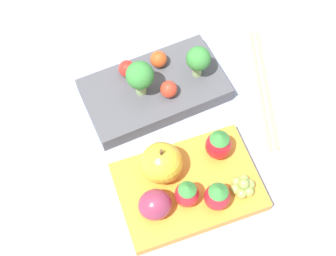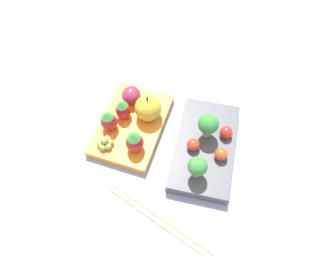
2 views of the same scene
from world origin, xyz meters
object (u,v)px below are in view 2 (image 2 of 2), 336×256
object	(u,v)px
broccoli_floret_1	(198,167)
plum	(131,95)
cherry_tomato_0	(221,154)
strawberry_0	(123,110)
apple	(148,108)
bento_box_savoury	(205,146)
cherry_tomato_2	(226,132)
grape_cluster	(105,143)
cherry_tomato_1	(193,145)
bento_box_fruit	(133,123)
broccoli_floret_0	(208,125)
chopsticks_pair	(159,220)
strawberry_2	(109,121)
strawberry_1	(135,142)

from	to	relation	value
broccoli_floret_1	plum	xyz separation A→B (m)	(-0.11, -0.18, -0.02)
cherry_tomato_0	strawberry_0	xyz separation A→B (m)	(-0.03, -0.21, 0.00)
apple	bento_box_savoury	bearing A→B (deg)	78.83
cherry_tomato_2	grape_cluster	bearing A→B (deg)	-65.88
bento_box_savoury	cherry_tomato_1	size ratio (longest dim) A/B	8.77
bento_box_savoury	bento_box_fruit	distance (m)	0.15
broccoli_floret_0	chopsticks_pair	distance (m)	0.19
strawberry_0	cherry_tomato_1	bearing A→B (deg)	80.90
strawberry_2	chopsticks_pair	xyz separation A→B (m)	(0.13, 0.15, -0.04)
cherry_tomato_0	apple	bearing A→B (deg)	-105.38
cherry_tomato_1	strawberry_2	size ratio (longest dim) A/B	0.49
apple	grape_cluster	xyz separation A→B (m)	(0.09, -0.05, -0.02)
bento_box_savoury	grape_cluster	xyz separation A→B (m)	(0.07, -0.18, 0.01)
cherry_tomato_1	strawberry_0	world-z (taller)	strawberry_0
bento_box_savoury	strawberry_1	size ratio (longest dim) A/B	4.09
broccoli_floret_0	cherry_tomato_1	xyz separation A→B (m)	(0.04, -0.02, -0.03)
bento_box_savoury	strawberry_2	distance (m)	0.19
cherry_tomato_0	chopsticks_pair	distance (m)	0.16
cherry_tomato_1	grape_cluster	bearing A→B (deg)	-73.31
plum	chopsticks_pair	world-z (taller)	plum
broccoli_floret_1	chopsticks_pair	size ratio (longest dim) A/B	0.25
plum	chopsticks_pair	distance (m)	0.25
bento_box_savoury	cherry_tomato_1	world-z (taller)	cherry_tomato_1
plum	cherry_tomato_0	bearing A→B (deg)	72.16
broccoli_floret_1	strawberry_0	distance (m)	0.19
bento_box_savoury	apple	size ratio (longest dim) A/B	3.38
broccoli_floret_0	cherry_tomato_2	xyz separation A→B (m)	(-0.01, 0.04, -0.03)
broccoli_floret_0	cherry_tomato_2	bearing A→B (deg)	106.93
cherry_tomato_2	cherry_tomato_1	bearing A→B (deg)	-47.54
strawberry_1	strawberry_2	size ratio (longest dim) A/B	1.05
cherry_tomato_0	grape_cluster	size ratio (longest dim) A/B	0.75
apple	strawberry_0	xyz separation A→B (m)	(0.02, -0.05, -0.00)
strawberry_0	plum	size ratio (longest dim) A/B	1.12
cherry_tomato_0	strawberry_2	bearing A→B (deg)	-87.85
broccoli_floret_0	grape_cluster	world-z (taller)	broccoli_floret_0
cherry_tomato_1	cherry_tomato_2	bearing A→B (deg)	132.46
broccoli_floret_0	grape_cluster	size ratio (longest dim) A/B	1.80
bento_box_fruit	grape_cluster	world-z (taller)	grape_cluster
strawberry_0	grape_cluster	size ratio (longest dim) A/B	1.42
cherry_tomato_0	strawberry_0	size ratio (longest dim) A/B	0.53
bento_box_fruit	chopsticks_pair	xyz separation A→B (m)	(0.16, 0.12, -0.01)
broccoli_floret_1	apple	size ratio (longest dim) A/B	0.84
grape_cluster	chopsticks_pair	size ratio (longest dim) A/B	0.16
plum	grape_cluster	bearing A→B (deg)	-2.97
bento_box_savoury	plum	size ratio (longest dim) A/B	5.13
apple	strawberry_2	bearing A→B (deg)	-49.22
grape_cluster	broccoli_floret_1	bearing A→B (deg)	89.59
bento_box_savoury	grape_cluster	world-z (taller)	grape_cluster
bento_box_fruit	plum	world-z (taller)	plum
strawberry_1	strawberry_2	xyz separation A→B (m)	(-0.03, -0.06, -0.00)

